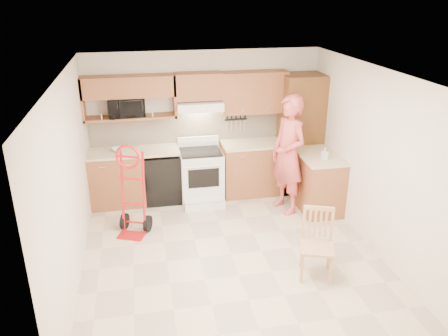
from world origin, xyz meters
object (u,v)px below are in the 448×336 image
object	(u,v)px
range	(202,172)
dining_chair	(317,245)
microwave	(126,107)
person	(288,155)
hand_truck	(131,195)

from	to	relation	value
range	dining_chair	distance (m)	2.70
microwave	person	distance (m)	2.74
hand_truck	microwave	bearing A→B (deg)	112.36
hand_truck	dining_chair	bearing A→B (deg)	-11.72
microwave	hand_truck	xyz separation A→B (m)	(-0.00, -1.23, -1.01)
hand_truck	person	bearing A→B (deg)	29.52
microwave	dining_chair	bearing A→B (deg)	-57.75
hand_truck	dining_chair	size ratio (longest dim) A/B	1.41
range	person	bearing A→B (deg)	-24.97
range	dining_chair	bearing A→B (deg)	-66.00
person	dining_chair	size ratio (longest dim) A/B	2.15
microwave	dining_chair	distance (m)	3.78
person	dining_chair	world-z (taller)	person
microwave	person	size ratio (longest dim) A/B	0.29
person	hand_truck	bearing A→B (deg)	-101.07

